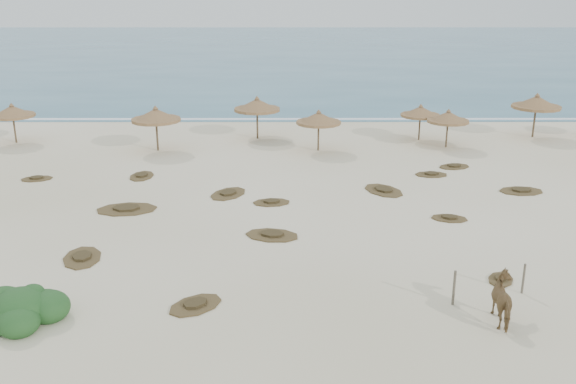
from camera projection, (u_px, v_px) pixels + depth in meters
name	position (u px, v px, depth m)	size (l,w,h in m)	color
ground	(314.00, 256.00, 25.37)	(160.00, 160.00, 0.00)	beige
ocean	(294.00, 51.00, 96.51)	(200.00, 100.00, 0.01)	#255671
foam_line	(301.00, 119.00, 50.03)	(70.00, 0.60, 0.01)	white
palapa_0	(12.00, 112.00, 42.29)	(3.20, 3.20, 2.69)	brown
palapa_1	(156.00, 116.00, 40.27)	(3.85, 3.85, 2.91)	brown
palapa_2	(257.00, 105.00, 43.36)	(3.16, 3.16, 2.95)	brown
palapa_3	(319.00, 119.00, 40.36)	(3.37, 3.37, 2.66)	brown
palapa_4	(448.00, 117.00, 41.19)	(3.24, 3.24, 2.53)	brown
palapa_5	(420.00, 112.00, 43.06)	(3.46, 3.46, 2.49)	brown
palapa_6	(537.00, 103.00, 43.73)	(3.44, 3.44, 3.08)	brown
horse	(506.00, 301.00, 20.29)	(0.82, 1.80, 1.52)	olive
fence_post_near	(523.00, 279.00, 22.24)	(0.08, 0.08, 1.11)	#6D6051
fence_post_far	(454.00, 288.00, 21.42)	(0.09, 0.09, 1.25)	#6D6051
bush	(21.00, 309.00, 20.43)	(2.93, 2.58, 1.31)	#285323
scrub_0	(82.00, 257.00, 25.16)	(1.87, 2.49, 0.16)	brown
scrub_1	(127.00, 209.00, 30.45)	(3.07, 2.19, 0.16)	brown
scrub_2	(271.00, 202.00, 31.37)	(1.98, 1.42, 0.16)	brown
scrub_3	(384.00, 190.00, 33.13)	(2.60, 2.94, 0.16)	brown
scrub_4	(449.00, 218.00, 29.28)	(1.82, 1.38, 0.16)	brown
scrub_5	(521.00, 191.00, 33.05)	(2.38, 1.66, 0.16)	brown
scrub_6	(142.00, 176.00, 35.55)	(1.38, 2.03, 0.16)	brown
scrub_7	(431.00, 174.00, 35.83)	(1.84, 1.22, 0.16)	brown
scrub_8	(37.00, 178.00, 35.07)	(1.89, 1.47, 0.16)	brown
scrub_9	(272.00, 235.00, 27.36)	(2.61, 2.02, 0.16)	brown
scrub_10	(454.00, 166.00, 37.35)	(2.15, 1.74, 0.16)	brown
scrub_11	(195.00, 305.00, 21.50)	(2.32, 2.30, 0.16)	brown
scrub_12	(501.00, 279.00, 23.33)	(1.36, 1.57, 0.16)	brown
scrub_13	(228.00, 193.00, 32.63)	(2.42, 2.74, 0.16)	brown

